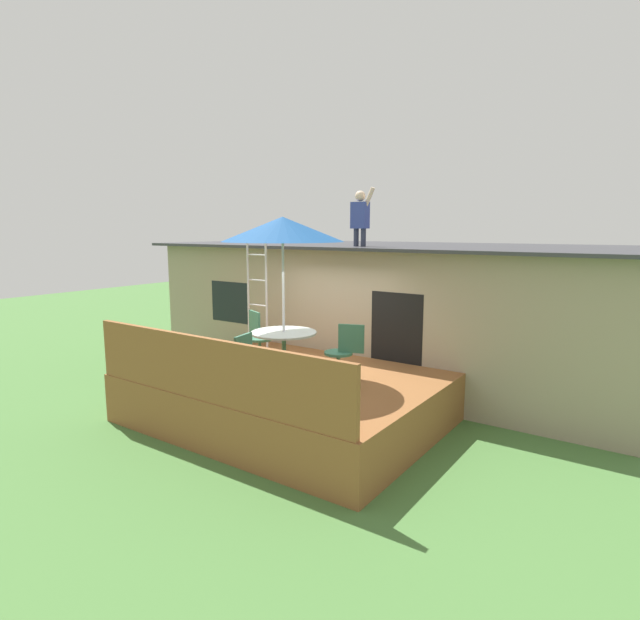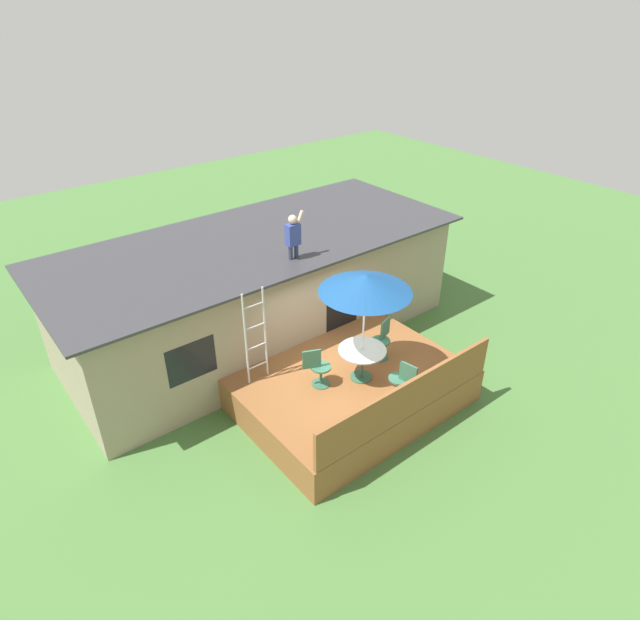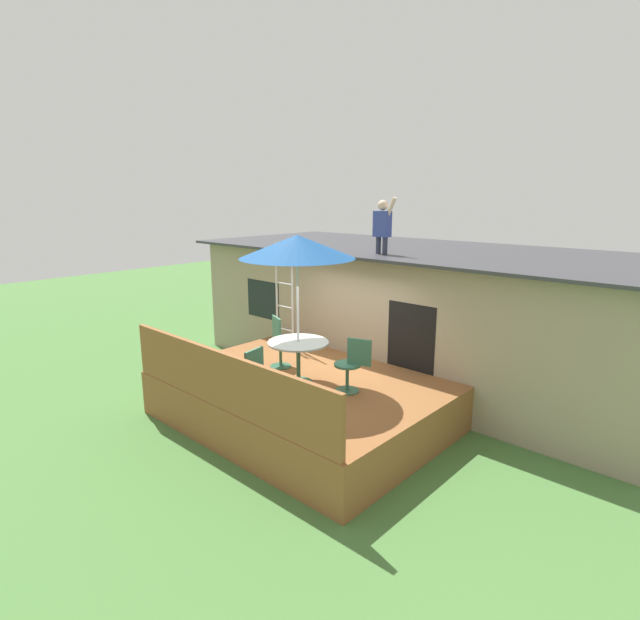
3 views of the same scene
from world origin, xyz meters
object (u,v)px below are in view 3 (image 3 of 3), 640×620
object	(u,v)px
step_ladder	(284,295)
person_figure	(383,223)
patio_chair_left	(279,342)
patio_umbrella	(297,247)
patio_chair_right	(352,365)
patio_chair_near	(260,376)
patio_table	(298,351)

from	to	relation	value
step_ladder	person_figure	size ratio (longest dim) A/B	1.98
patio_chair_left	person_figure	bearing A→B (deg)	89.71
step_ladder	patio_chair_left	size ratio (longest dim) A/B	2.39
patio_umbrella	patio_chair_right	xyz separation A→B (m)	(0.91, 0.31, -1.89)
step_ladder	patio_chair_right	bearing A→B (deg)	-21.60
step_ladder	patio_chair_near	distance (m)	3.17
patio_umbrella	person_figure	world-z (taller)	person_figure
patio_chair_near	patio_umbrella	bearing A→B (deg)	0.00
patio_table	step_ladder	bearing A→B (deg)	142.29
patio_chair_left	patio_chair_near	bearing A→B (deg)	-28.71
step_ladder	patio_table	bearing A→B (deg)	-37.71
patio_umbrella	patio_chair_right	bearing A→B (deg)	18.91
patio_table	patio_chair_left	world-z (taller)	patio_chair_left
patio_umbrella	patio_chair_left	world-z (taller)	patio_umbrella
person_figure	patio_chair_right	world-z (taller)	person_figure
patio_table	patio_chair_right	world-z (taller)	patio_chair_right
patio_table	person_figure	xyz separation A→B (m)	(-0.02, 2.39, 2.04)
step_ladder	patio_chair_near	xyz separation A→B (m)	(1.97, -2.40, -0.64)
patio_chair_right	step_ladder	bearing A→B (deg)	-40.51
patio_chair_right	patio_chair_near	distance (m)	1.52
person_figure	patio_umbrella	bearing A→B (deg)	-89.41
patio_umbrella	patio_chair_left	bearing A→B (deg)	156.46
patio_chair_left	patio_chair_right	bearing A→B (deg)	20.96
person_figure	step_ladder	bearing A→B (deg)	-150.19
patio_umbrella	step_ladder	size ratio (longest dim) A/B	1.15
step_ladder	person_figure	bearing A→B (deg)	29.81
patio_chair_left	step_ladder	bearing A→B (deg)	155.28
patio_table	patio_chair_near	bearing A→B (deg)	-79.57
person_figure	patio_chair_left	xyz separation A→B (m)	(-0.88, -2.00, -2.17)
patio_chair_left	patio_chair_near	size ratio (longest dim) A/B	1.00
patio_table	patio_chair_right	xyz separation A→B (m)	(0.91, 0.31, -0.13)
patio_chair_near	patio_table	bearing A→B (deg)	0.00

